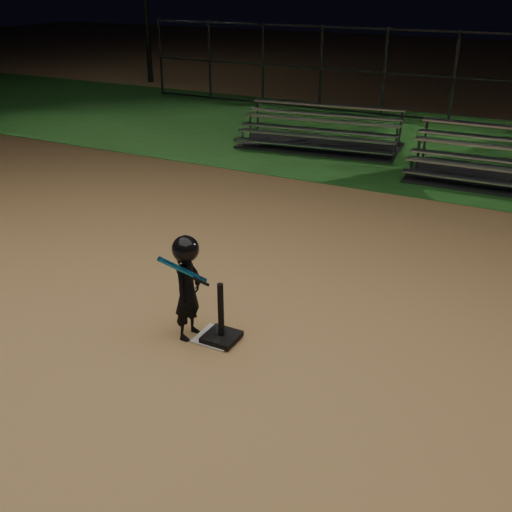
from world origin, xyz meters
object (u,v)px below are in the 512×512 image
Objects in this scene: batting_tee at (221,330)px; bleacher_left at (320,139)px; home_plate at (216,337)px; child_batter at (187,285)px.

batting_tee is 0.18× the size of bleacher_left.
bleacher_left is at bearing 104.43° from home_plate.
home_plate is 0.16m from batting_tee.
child_batter is at bearing -169.37° from batting_tee.
bleacher_left is (-1.92, 8.77, -0.48)m from child_batter.
bleacher_left reaches higher than home_plate.
batting_tee is at bearing -11.48° from home_plate.
home_plate is at bearing -82.21° from bleacher_left.
child_batter is (-0.39, -0.07, 0.52)m from batting_tee.
child_batter reaches higher than home_plate.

